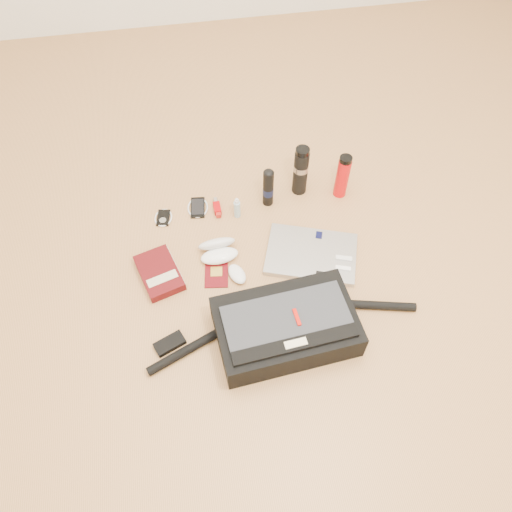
% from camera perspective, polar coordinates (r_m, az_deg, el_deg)
% --- Properties ---
extents(ground, '(4.00, 4.00, 0.00)m').
position_cam_1_polar(ground, '(2.00, 1.21, -3.77)').
color(ground, '#B8824C').
rests_on(ground, ground).
extents(messenger_bag, '(1.04, 0.35, 0.14)m').
position_cam_1_polar(messenger_bag, '(1.84, 3.36, -8.08)').
color(messenger_bag, black).
rests_on(messenger_bag, ground).
extents(laptop, '(0.43, 0.36, 0.04)m').
position_cam_1_polar(laptop, '(2.09, 6.38, 0.19)').
color(laptop, '#ABACAE').
rests_on(laptop, ground).
extents(book, '(0.20, 0.26, 0.04)m').
position_cam_1_polar(book, '(2.05, -10.95, -1.90)').
color(book, '#45090B').
rests_on(book, ground).
extents(passport, '(0.11, 0.14, 0.01)m').
position_cam_1_polar(passport, '(2.04, -4.54, -2.05)').
color(passport, '#54070D').
rests_on(passport, ground).
extents(mouse, '(0.09, 0.12, 0.03)m').
position_cam_1_polar(mouse, '(2.02, -2.18, -2.07)').
color(mouse, white).
rests_on(mouse, ground).
extents(sunglasses_case, '(0.17, 0.14, 0.09)m').
position_cam_1_polar(sunglasses_case, '(2.07, -4.35, 0.70)').
color(sunglasses_case, white).
rests_on(sunglasses_case, ground).
extents(ipod, '(0.09, 0.10, 0.01)m').
position_cam_1_polar(ipod, '(2.24, -10.54, 4.31)').
color(ipod, black).
rests_on(ipod, ground).
extents(phone, '(0.10, 0.12, 0.01)m').
position_cam_1_polar(phone, '(2.26, -6.67, 5.53)').
color(phone, black).
rests_on(phone, ground).
extents(inhaler, '(0.03, 0.11, 0.03)m').
position_cam_1_polar(inhaler, '(2.24, -4.47, 5.54)').
color(inhaler, '#A40508').
rests_on(inhaler, ground).
extents(spray_bottle, '(0.04, 0.04, 0.11)m').
position_cam_1_polar(spray_bottle, '(2.18, -2.17, 5.45)').
color(spray_bottle, '#98BECD').
rests_on(spray_bottle, ground).
extents(aerosol_can, '(0.06, 0.06, 0.20)m').
position_cam_1_polar(aerosol_can, '(2.20, 1.41, 7.85)').
color(aerosol_can, black).
rests_on(aerosol_can, ground).
extents(thermos_black, '(0.09, 0.09, 0.25)m').
position_cam_1_polar(thermos_black, '(2.24, 5.13, 9.71)').
color(thermos_black, black).
rests_on(thermos_black, ground).
extents(thermos_red, '(0.08, 0.08, 0.22)m').
position_cam_1_polar(thermos_red, '(2.26, 9.86, 8.95)').
color(thermos_red, red).
rests_on(thermos_red, ground).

